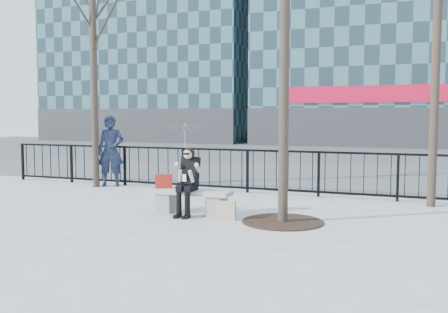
% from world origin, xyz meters
% --- Properties ---
extents(ground, '(120.00, 120.00, 0.00)m').
position_xyz_m(ground, '(0.00, 0.00, 0.00)').
color(ground, gray).
rests_on(ground, ground).
extents(street_surface, '(60.00, 23.00, 0.01)m').
position_xyz_m(street_surface, '(0.00, 15.00, 0.00)').
color(street_surface, '#474747').
rests_on(street_surface, ground).
extents(railing, '(14.00, 0.06, 1.10)m').
position_xyz_m(railing, '(0.00, 3.00, 0.55)').
color(railing, black).
rests_on(railing, ground).
extents(tree_left, '(2.80, 2.80, 6.50)m').
position_xyz_m(tree_left, '(-4.00, 2.50, 4.86)').
color(tree_left, black).
rests_on(tree_left, ground).
extents(tree_grate, '(1.50, 1.50, 0.02)m').
position_xyz_m(tree_grate, '(1.90, -0.10, 0.01)').
color(tree_grate, black).
rests_on(tree_grate, ground).
extents(bench_main, '(1.65, 0.46, 0.49)m').
position_xyz_m(bench_main, '(0.00, 0.00, 0.30)').
color(bench_main, slate).
rests_on(bench_main, ground).
extents(seated_woman, '(0.50, 0.64, 1.34)m').
position_xyz_m(seated_woman, '(0.00, -0.16, 0.67)').
color(seated_woman, black).
rests_on(seated_woman, ground).
extents(handbag, '(0.37, 0.28, 0.28)m').
position_xyz_m(handbag, '(-0.61, 0.02, 0.63)').
color(handbag, '#AB1C15').
rests_on(handbag, bench_main).
extents(shopping_bag, '(0.39, 0.19, 0.35)m').
position_xyz_m(shopping_bag, '(0.85, -0.28, 0.18)').
color(shopping_bag, beige).
rests_on(shopping_bag, ground).
extents(standing_man, '(0.85, 0.73, 1.96)m').
position_xyz_m(standing_man, '(-3.69, 2.76, 0.98)').
color(standing_man, black).
rests_on(standing_man, ground).
extents(vendor_umbrella, '(2.05, 2.08, 1.73)m').
position_xyz_m(vendor_umbrella, '(-3.10, 6.26, 0.86)').
color(vendor_umbrella, gold).
rests_on(vendor_umbrella, ground).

